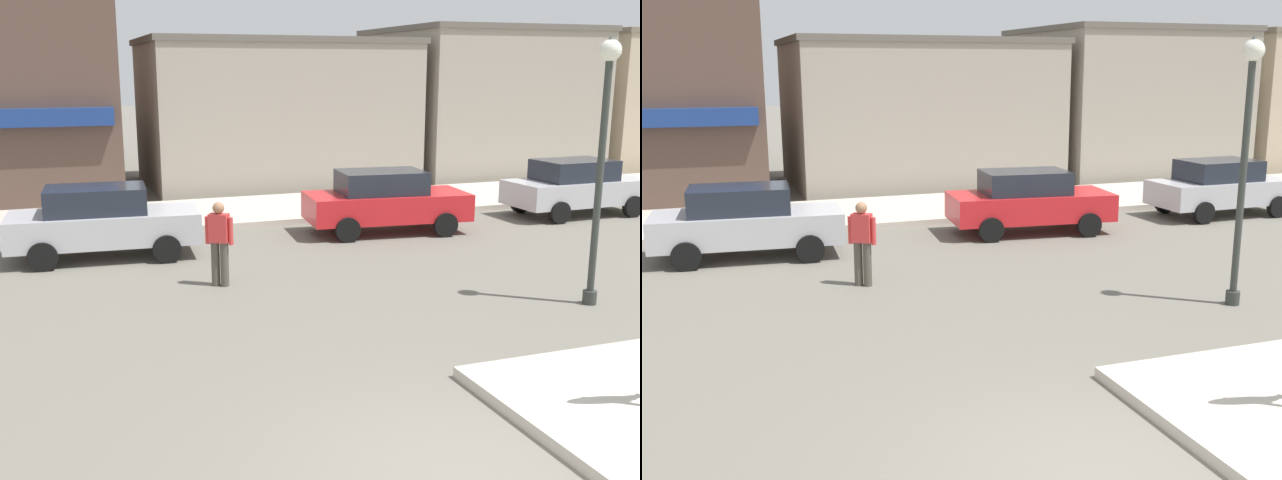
# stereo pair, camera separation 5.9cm
# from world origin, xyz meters

# --- Properties ---
(kerb_far) EXTENTS (80.00, 4.00, 0.15)m
(kerb_far) POSITION_xyz_m (0.00, 14.56, 0.07)
(kerb_far) COLOR beige
(kerb_far) RESTS_ON ground
(lamp_post) EXTENTS (0.36, 0.36, 4.54)m
(lamp_post) POSITION_xyz_m (4.99, 4.34, 2.96)
(lamp_post) COLOR #333833
(lamp_post) RESTS_ON ground
(parked_car_nearest) EXTENTS (4.11, 2.09, 1.56)m
(parked_car_nearest) POSITION_xyz_m (-2.74, 10.66, 0.81)
(parked_car_nearest) COLOR #B7B7BC
(parked_car_nearest) RESTS_ON ground
(parked_car_second) EXTENTS (4.16, 2.20, 1.56)m
(parked_car_second) POSITION_xyz_m (4.08, 10.91, 0.81)
(parked_car_second) COLOR red
(parked_car_second) RESTS_ON ground
(parked_car_third) EXTENTS (4.04, 1.96, 1.56)m
(parked_car_third) POSITION_xyz_m (10.06, 11.18, 0.81)
(parked_car_third) COLOR #B7B7BC
(parked_car_third) RESTS_ON ground
(pedestrian_crossing_near) EXTENTS (0.51, 0.38, 1.61)m
(pedestrian_crossing_near) POSITION_xyz_m (-0.84, 7.64, 0.87)
(pedestrian_crossing_near) COLOR #4C473D
(pedestrian_crossing_near) RESTS_ON ground
(building_storefront_left_near) EXTENTS (9.11, 6.29, 5.03)m
(building_storefront_left_near) POSITION_xyz_m (3.91, 20.16, 2.52)
(building_storefront_left_near) COLOR #9E9384
(building_storefront_left_near) RESTS_ON ground
(building_storefront_left_mid) EXTENTS (7.47, 7.15, 5.55)m
(building_storefront_left_mid) POSITION_xyz_m (12.47, 20.50, 2.78)
(building_storefront_left_mid) COLOR #9E9384
(building_storefront_left_mid) RESTS_ON ground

